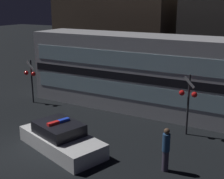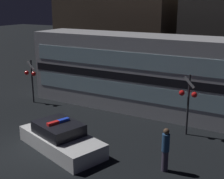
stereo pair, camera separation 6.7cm
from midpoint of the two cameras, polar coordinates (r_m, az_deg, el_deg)
The scene contains 7 objects.
ground_plane at distance 14.59m, azimuth -15.32°, elevation -11.10°, with size 120.00×120.00×0.00m, color black.
train at distance 18.86m, azimuth 7.05°, elevation 2.87°, with size 15.39×3.01×4.56m.
police_car at distance 14.42m, azimuth -9.23°, elevation -8.84°, with size 4.76×3.12×1.34m.
pedestrian at distance 12.50m, azimuth 9.90°, elevation -10.73°, with size 0.30×0.30×1.80m.
crossing_signal_near at distance 15.59m, azimuth 13.85°, elevation -1.54°, with size 0.89×0.32×3.10m.
crossing_signal_far at distance 20.86m, azimuth -14.49°, elevation 2.36°, with size 0.89×0.32×2.85m.
building_left at distance 28.99m, azimuth 0.79°, elevation 11.40°, with size 10.58×5.04×8.48m.
Camera 2 is at (9.48, -9.02, 6.46)m, focal length 50.00 mm.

